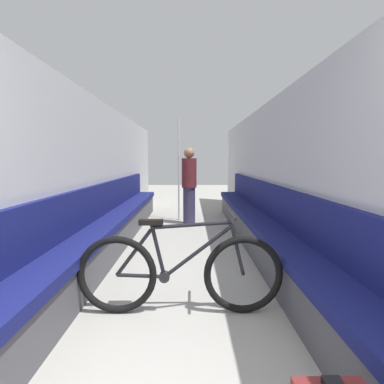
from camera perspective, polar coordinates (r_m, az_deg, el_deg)
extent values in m
cube|color=#B2B2B7|center=(4.47, -18.58, 3.16)|extent=(0.10, 10.66, 2.21)
cube|color=#B2B2B7|center=(4.43, 16.14, 3.21)|extent=(0.10, 10.66, 2.21)
cube|color=#4C4C51|center=(4.54, -14.99, -8.27)|extent=(0.36, 6.65, 0.40)
cube|color=navy|center=(4.49, -15.07, -5.19)|extent=(0.42, 6.65, 0.10)
cube|color=navy|center=(4.49, -17.34, -1.58)|extent=(0.07, 6.65, 0.47)
cube|color=#4C4C51|center=(4.51, 12.54, -8.32)|extent=(0.36, 6.65, 0.40)
cube|color=navy|center=(4.45, 12.62, -5.22)|extent=(0.42, 6.65, 0.10)
cube|color=navy|center=(4.45, 14.90, -1.58)|extent=(0.07, 6.65, 0.47)
torus|color=black|center=(2.72, -14.09, -15.07)|extent=(0.68, 0.06, 0.68)
torus|color=black|center=(2.69, 9.74, -15.26)|extent=(0.68, 0.06, 0.68)
cylinder|color=black|center=(2.68, -9.74, -15.46)|extent=(0.41, 0.03, 0.05)
cylinder|color=black|center=(2.63, -11.00, -11.24)|extent=(0.32, 0.03, 0.41)
cylinder|color=black|center=(2.59, -6.54, -10.87)|extent=(0.14, 0.03, 0.48)
cylinder|color=black|center=(2.58, 1.08, -11.30)|extent=(0.59, 0.03, 0.46)
cylinder|color=black|center=(2.52, -0.15, -6.30)|extent=(0.68, 0.03, 0.08)
cylinder|color=black|center=(2.61, 8.64, -10.81)|extent=(0.14, 0.03, 0.45)
cylinder|color=black|center=(2.66, -5.27, -15.78)|extent=(0.09, 0.06, 0.09)
cube|color=black|center=(2.54, -7.82, -5.71)|extent=(0.20, 0.07, 0.04)
cylinder|color=black|center=(2.53, 7.54, -4.19)|extent=(0.02, 0.46, 0.02)
cylinder|color=gray|center=(6.64, -2.49, -5.19)|extent=(0.08, 0.08, 0.01)
cylinder|color=silver|center=(6.52, -2.54, 4.24)|extent=(0.04, 0.04, 2.19)
cylinder|color=#332D4C|center=(6.13, -0.54, -2.63)|extent=(0.25, 0.25, 0.75)
cylinder|color=#5B1E23|center=(6.06, -0.55, 3.66)|extent=(0.30, 0.30, 0.59)
sphere|color=#936B4C|center=(6.06, -0.55, 7.44)|extent=(0.21, 0.21, 0.21)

